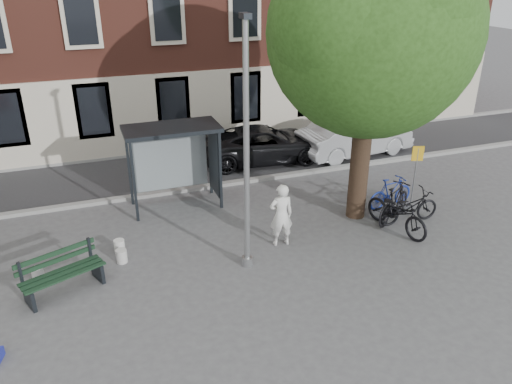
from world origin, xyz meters
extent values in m
plane|color=#4C4C4F|center=(0.00, 0.00, 0.00)|extent=(90.00, 90.00, 0.00)
cube|color=#28282B|center=(0.00, 7.00, 0.01)|extent=(40.00, 4.00, 0.01)
cube|color=gray|center=(0.00, 5.00, 0.06)|extent=(40.00, 0.25, 0.12)
cube|color=gray|center=(0.00, 9.00, 0.06)|extent=(40.00, 0.25, 0.12)
cylinder|color=#9EA0A3|center=(0.00, 0.00, 3.00)|extent=(0.14, 0.14, 6.00)
cylinder|color=#9EA0A3|center=(0.00, 0.00, 0.12)|extent=(0.28, 0.28, 0.24)
cube|color=#1E2328|center=(0.00, 0.00, 6.05)|extent=(0.18, 0.35, 0.12)
cylinder|color=black|center=(4.00, 1.50, 1.70)|extent=(0.56, 0.56, 3.40)
sphere|color=#254815|center=(4.00, 1.50, 5.40)|extent=(5.60, 5.60, 5.60)
sphere|color=#254815|center=(4.90, 1.90, 5.90)|extent=(3.92, 3.92, 3.92)
sphere|color=#254815|center=(3.20, 1.20, 5.70)|extent=(4.20, 4.20, 4.20)
sphere|color=#254815|center=(4.20, 0.60, 6.00)|extent=(3.64, 3.64, 3.64)
cube|color=#1E2328|center=(-2.30, 3.40, 1.25)|extent=(0.08, 0.08, 2.50)
cube|color=#1E2328|center=(0.30, 3.40, 1.25)|extent=(0.08, 0.08, 2.50)
cube|color=#1E2328|center=(-2.30, 4.60, 1.25)|extent=(0.08, 0.08, 2.50)
cube|color=#1E2328|center=(0.30, 4.60, 1.25)|extent=(0.08, 0.08, 2.50)
cube|color=#1E2328|center=(-1.00, 4.00, 2.56)|extent=(2.85, 1.45, 0.12)
cube|color=#8C999E|center=(-1.00, 4.60, 1.38)|extent=(2.34, 0.04, 2.00)
cube|color=#1E2328|center=(0.30, 4.00, 1.38)|extent=(0.12, 1.14, 2.12)
cube|color=#D84C19|center=(0.37, 4.00, 1.38)|extent=(0.02, 0.90, 1.62)
imported|color=white|center=(1.20, 0.69, 0.89)|extent=(0.69, 0.48, 1.79)
cube|color=#1E2328|center=(-5.14, 0.05, 0.24)|extent=(0.30, 0.59, 0.49)
cube|color=#1E2328|center=(-3.63, 0.66, 0.24)|extent=(0.30, 0.59, 0.49)
cube|color=#15301D|center=(-4.31, 0.18, 0.51)|extent=(1.81, 0.83, 0.04)
cube|color=#15301D|center=(-4.38, 0.36, 0.51)|extent=(1.81, 0.83, 0.04)
cube|color=#15301D|center=(-4.45, 0.54, 0.51)|extent=(1.81, 0.83, 0.04)
cube|color=#15301D|center=(-4.49, 0.64, 0.73)|extent=(1.78, 0.76, 0.11)
cube|color=#15301D|center=(-4.49, 0.64, 0.92)|extent=(1.78, 0.76, 0.11)
imported|color=black|center=(5.22, 0.58, 0.51)|extent=(1.95, 0.72, 1.02)
imported|color=navy|center=(5.31, 1.65, 0.50)|extent=(1.71, 0.70, 1.00)
imported|color=black|center=(4.61, 0.29, 0.58)|extent=(1.25, 2.31, 1.15)
imported|color=black|center=(4.91, 0.87, 0.57)|extent=(1.91, 1.45, 1.15)
imported|color=black|center=(3.02, 6.81, 0.68)|extent=(5.04, 2.63, 1.36)
imported|color=#ADB0B5|center=(6.65, 6.19, 0.78)|extent=(4.90, 2.21, 1.56)
cylinder|color=silver|center=(-3.00, 1.24, 0.18)|extent=(0.29, 0.29, 0.36)
cylinder|color=silver|center=(-3.00, 1.76, 0.18)|extent=(0.31, 0.31, 0.36)
cylinder|color=white|center=(-5.00, 1.08, 0.18)|extent=(0.31, 0.31, 0.36)
cylinder|color=#9EA0A3|center=(5.89, 1.35, 1.00)|extent=(0.04, 0.04, 1.99)
cube|color=gold|center=(5.89, 1.35, 1.83)|extent=(0.35, 0.13, 0.47)
camera|label=1|loc=(-3.46, -10.24, 7.05)|focal=35.00mm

